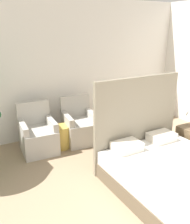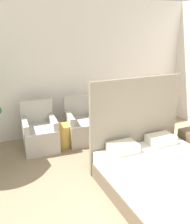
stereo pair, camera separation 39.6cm
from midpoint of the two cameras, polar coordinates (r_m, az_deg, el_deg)
wall_back at (r=5.54m, az=-9.01°, el=9.71°), size 10.00×0.06×2.90m
bed at (r=3.88m, az=14.61°, el=-13.35°), size 1.66×2.00×1.56m
armchair_near_window_left at (r=5.00m, az=-15.07°, el=-5.62°), size 0.69×0.74×0.93m
armchair_near_window_right at (r=5.26m, az=-5.62°, el=-3.77°), size 0.72×0.77×0.93m
side_table at (r=5.08m, az=-9.92°, el=-5.63°), size 0.37×0.37×0.46m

